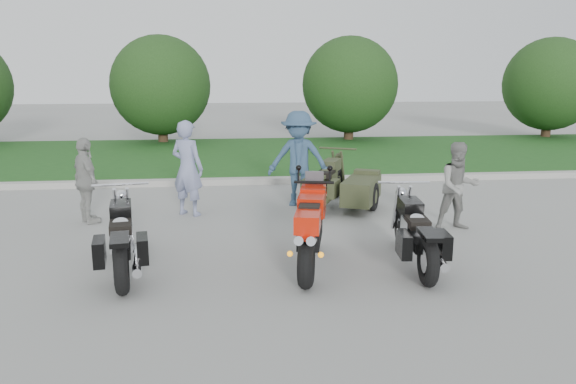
{
  "coord_description": "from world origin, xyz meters",
  "views": [
    {
      "loc": [
        -0.59,
        -7.61,
        2.79
      ],
      "look_at": [
        0.36,
        1.36,
        0.8
      ],
      "focal_mm": 35.0,
      "sensor_mm": 36.0,
      "label": 1
    }
  ],
  "objects": [
    {
      "name": "grass_strip",
      "position": [
        0.0,
        10.15,
        0.07
      ],
      "size": [
        60.0,
        8.0,
        0.14
      ],
      "primitive_type": "cube",
      "color": "#2B6021",
      "rests_on": "ground"
    },
    {
      "name": "person_denim",
      "position": [
        0.83,
        3.7,
        0.98
      ],
      "size": [
        1.41,
        1.04,
        1.96
      ],
      "primitive_type": "imported",
      "rotation": [
        0.0,
        0.0,
        -0.27
      ],
      "color": "#324D69",
      "rests_on": "ground"
    },
    {
      "name": "tree_mid_right",
      "position": [
        4.0,
        13.5,
        2.19
      ],
      "size": [
        3.6,
        3.6,
        4.0
      ],
      "color": "#3F2B1C",
      "rests_on": "ground"
    },
    {
      "name": "ground",
      "position": [
        0.0,
        0.0,
        0.0
      ],
      "size": [
        80.0,
        80.0,
        0.0
      ],
      "primitive_type": "plane",
      "color": "#979892",
      "rests_on": "ground"
    },
    {
      "name": "tree_far_right",
      "position": [
        12.0,
        13.5,
        2.19
      ],
      "size": [
        3.6,
        3.6,
        4.0
      ],
      "color": "#3F2B1C",
      "rests_on": "ground"
    },
    {
      "name": "cruiser_sidecar",
      "position": [
        1.76,
        3.28,
        0.43
      ],
      "size": [
        1.74,
        2.24,
        0.92
      ],
      "rotation": [
        0.0,
        0.0,
        -0.43
      ],
      "color": "black",
      "rests_on": "ground"
    },
    {
      "name": "cruiser_right",
      "position": [
        2.03,
        -0.2,
        0.46
      ],
      "size": [
        0.47,
        2.33,
        0.9
      ],
      "rotation": [
        0.0,
        0.0,
        -0.1
      ],
      "color": "black",
      "rests_on": "ground"
    },
    {
      "name": "person_grey",
      "position": [
        3.4,
        1.61,
        0.78
      ],
      "size": [
        0.76,
        0.59,
        1.55
      ],
      "primitive_type": "imported",
      "rotation": [
        0.0,
        0.0,
        0.0
      ],
      "color": "gray",
      "rests_on": "ground"
    },
    {
      "name": "cruiser_left",
      "position": [
        -2.07,
        -0.04,
        0.47
      ],
      "size": [
        0.63,
        2.38,
        0.92
      ],
      "rotation": [
        0.0,
        0.0,
        0.16
      ],
      "color": "black",
      "rests_on": "ground"
    },
    {
      "name": "sportbike_red",
      "position": [
        0.52,
        -0.11,
        0.62
      ],
      "size": [
        0.71,
        2.21,
        1.06
      ],
      "rotation": [
        0.0,
        0.0,
        -0.21
      ],
      "color": "black",
      "rests_on": "ground"
    },
    {
      "name": "tree_mid_left",
      "position": [
        -3.0,
        13.5,
        2.19
      ],
      "size": [
        3.6,
        3.6,
        4.0
      ],
      "color": "#3F2B1C",
      "rests_on": "ground"
    },
    {
      "name": "curb",
      "position": [
        0.0,
        6.0,
        0.07
      ],
      "size": [
        60.0,
        0.3,
        0.15
      ],
      "primitive_type": "cube",
      "color": "#A3A199",
      "rests_on": "ground"
    },
    {
      "name": "person_stripe",
      "position": [
        -1.39,
        3.14,
        0.92
      ],
      "size": [
        0.8,
        0.73,
        1.84
      ],
      "primitive_type": "imported",
      "rotation": [
        0.0,
        0.0,
        2.59
      ],
      "color": "#7F87AD",
      "rests_on": "ground"
    },
    {
      "name": "person_back",
      "position": [
        -3.19,
        2.73,
        0.79
      ],
      "size": [
        0.83,
        0.99,
        1.58
      ],
      "primitive_type": "imported",
      "rotation": [
        0.0,
        0.0,
        2.16
      ],
      "color": "#9A9B95",
      "rests_on": "ground"
    }
  ]
}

